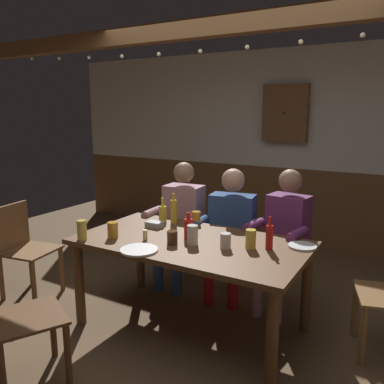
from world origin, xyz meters
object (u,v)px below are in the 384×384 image
Objects in this scene: bottle_3 at (174,211)px; pint_glass_0 at (113,230)px; chair_empty_near_left at (23,247)px; bottle_0 at (269,237)px; pint_glass_1 at (251,239)px; chair_empty_near_right at (13,317)px; dining_table at (191,252)px; bottle_1 at (188,228)px; table_candle at (145,235)px; bottle_2 at (163,213)px; pint_glass_5 at (193,235)px; wall_dart_cabinet at (285,113)px; plate_1 at (302,246)px; pint_glass_6 at (82,230)px; pint_glass_4 at (226,241)px; person_2 at (284,235)px; person_0 at (181,218)px; person_1 at (230,227)px; pint_glass_3 at (196,218)px; condiment_caddy at (154,224)px; plate_0 at (139,250)px; pint_glass_2 at (172,238)px.

bottle_3 is 2.14× the size of pint_glass_0.
bottle_0 is at bearing 90.29° from chair_empty_near_left.
chair_empty_near_right is at bearing -131.18° from pint_glass_1.
dining_table is 8.29× the size of bottle_1.
bottle_2 is at bearing 109.09° from table_candle.
dining_table is 0.20m from pint_glass_5.
chair_empty_near_right is at bearing -99.35° from wall_dart_cabinet.
plate_1 is 1.70m from pint_glass_6.
pint_glass_4 reaches higher than plate_1.
person_2 is 0.51m from plate_1.
bottle_2 is at bearing 92.60° from person_0.
pint_glass_3 is (-0.20, -0.30, 0.13)m from person_1.
person_1 is at bearing 41.90° from bottle_3.
condiment_caddy is at bearing -174.18° from plate_1.
chair_empty_near_right reaches higher than dining_table.
person_0 is at bearing 147.16° from pint_glass_1.
wall_dart_cabinet reaches higher than plate_0.
pint_glass_2 is at bearing 4.01° from table_candle.
pint_glass_5 is (1.74, 0.20, 0.34)m from chair_empty_near_left.
person_0 is at bearing 126.77° from dining_table.
bottle_1 is 1.87× the size of pint_glass_3.
bottle_3 is 2.61× the size of pint_glass_2.
wall_dart_cabinet is (0.58, 3.54, 1.24)m from chair_empty_near_right.
pint_glass_6 is (-0.76, -1.14, 0.15)m from person_1.
dining_table is 8.04× the size of bottle_2.
wall_dart_cabinet is at bearing 76.96° from bottle_2.
pint_glass_1 is at bearing 21.64° from pint_glass_6.
pint_glass_2 is at bearing -152.11° from pint_glass_5.
condiment_caddy is (0.08, -0.56, 0.09)m from person_0.
chair_empty_near_left is 11.00× the size of table_candle.
pint_glass_3 is 1.01m from pint_glass_6.
person_1 is 7.64× the size of pint_glass_6.
dining_table is 12.63× the size of pint_glass_1.
person_0 is 1.16m from plate_0.
chair_empty_near_right is at bearing -94.23° from bottle_2.
pint_glass_3 reaches higher than dining_table.
pint_glass_2 is (-0.55, -0.21, -0.02)m from pint_glass_1.
plate_1 is at bearing 158.19° from person_0.
person_2 reaches higher than dining_table.
pint_glass_1 is (0.48, 0.06, 0.17)m from dining_table.
person_0 is 0.41m from bottle_2.
bottle_2 is 0.32m from pint_glass_3.
pint_glass_1 reaches higher than chair_empty_near_left.
wall_dart_cabinet reaches higher than plate_1.
plate_0 is 0.39× the size of wall_dart_cabinet.
person_2 is 8.75× the size of pint_glass_1.
wall_dart_cabinet reaches higher than pint_glass_2.
bottle_0 is 2.14× the size of pint_glass_4.
pint_glass_1 is at bearing 76.14° from chair_empty_near_right.
person_1 is 0.88m from pint_glass_2.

